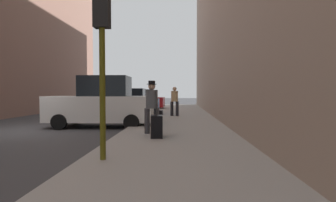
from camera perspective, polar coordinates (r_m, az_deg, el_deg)
ground_plane at (r=11.90m, az=-28.37°, el=-5.76°), size 120.00×120.00×0.00m
sidewalk at (r=10.21m, az=2.09°, el=-6.34°), size 4.00×40.00×0.15m
parked_white_van at (r=11.97m, az=-14.11°, el=-0.58°), size 4.64×2.14×2.25m
parked_blue_sedan at (r=17.41m, az=-8.81°, el=-0.39°), size 4.23×2.11×1.79m
parked_red_hatchback at (r=23.22m, az=-5.93°, el=0.19°), size 4.27×2.19×1.79m
fire_hydrant at (r=15.70m, az=-3.40°, el=-1.90°), size 0.42×0.22×0.70m
traffic_light at (r=5.68m, az=-14.15°, el=14.26°), size 0.32×0.32×3.60m
pedestrian_with_beanie at (r=8.83m, az=-3.55°, el=-0.71°), size 0.52×0.46×1.78m
pedestrian_in_tan_coat at (r=15.41m, az=1.44°, el=0.29°), size 0.53×0.47×1.71m
rolling_suitcase at (r=8.10m, az=-2.51°, el=-5.53°), size 0.41×0.59×1.04m
duffel_bag at (r=16.08m, az=-1.74°, el=-2.55°), size 0.32×0.44×0.28m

